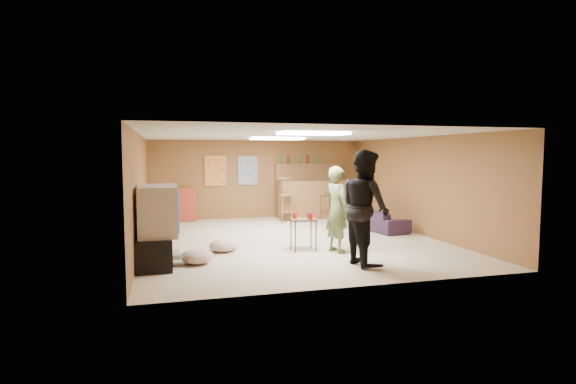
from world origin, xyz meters
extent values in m
plane|color=beige|center=(0.00, 0.00, 0.00)|extent=(7.00, 7.00, 0.00)
cube|color=silver|center=(0.00, 0.00, 2.20)|extent=(6.00, 7.00, 0.02)
cube|color=brown|center=(0.00, 3.50, 1.10)|extent=(6.00, 0.02, 2.20)
cube|color=brown|center=(0.00, -3.50, 1.10)|extent=(6.00, 0.02, 2.20)
cube|color=brown|center=(-3.00, 0.00, 1.10)|extent=(0.02, 7.00, 2.20)
cube|color=brown|center=(3.00, 0.00, 1.10)|extent=(0.02, 7.00, 2.20)
cube|color=black|center=(-2.72, -1.50, 0.25)|extent=(0.55, 1.30, 0.50)
cube|color=#B2B2B7|center=(-2.50, -1.50, 0.15)|extent=(0.35, 0.50, 0.08)
cube|color=#B2B2B7|center=(-2.65, -1.50, 0.90)|extent=(0.60, 1.10, 0.80)
cube|color=navy|center=(-2.34, -1.50, 0.90)|extent=(0.02, 0.95, 0.65)
cube|color=brown|center=(1.50, 2.95, 0.55)|extent=(2.00, 0.60, 1.10)
cube|color=#3C2613|center=(1.50, 2.70, 1.10)|extent=(2.10, 0.12, 0.05)
cube|color=brown|center=(1.50, 3.40, 1.50)|extent=(2.00, 0.18, 0.05)
cube|color=brown|center=(1.50, 3.42, 1.20)|extent=(2.00, 0.14, 0.60)
cube|color=#BF3F26|center=(-1.20, 3.46, 1.35)|extent=(0.60, 0.03, 0.85)
cube|color=#334C99|center=(-0.30, 3.46, 1.35)|extent=(0.55, 0.03, 0.80)
cube|color=#B43521|center=(-2.00, 3.30, 0.45)|extent=(0.50, 0.26, 0.91)
cube|color=white|center=(0.00, -1.50, 2.17)|extent=(1.20, 0.60, 0.04)
cube|color=white|center=(0.00, 1.20, 2.17)|extent=(1.20, 0.60, 0.04)
imported|color=#5D6D3F|center=(0.51, -1.35, 0.79)|extent=(0.54, 0.67, 1.59)
imported|color=black|center=(0.61, -2.35, 0.94)|extent=(0.78, 0.97, 1.88)
imported|color=black|center=(2.37, 0.66, 0.24)|extent=(0.88, 1.75, 0.49)
cube|color=#3C2613|center=(-0.05, -1.09, 0.30)|extent=(0.50, 0.42, 0.60)
cylinder|color=#BA0C0C|center=(-0.19, -1.01, 0.65)|extent=(0.08, 0.08, 0.10)
cylinder|color=#BA0C0C|center=(0.05, -1.20, 0.66)|extent=(0.09, 0.09, 0.12)
cylinder|color=#152195|center=(0.09, -1.02, 0.66)|extent=(0.09, 0.09, 0.11)
ellipsoid|color=tan|center=(-1.52, -0.79, 0.12)|extent=(0.56, 0.56, 0.23)
ellipsoid|color=tan|center=(-1.43, -0.66, 0.10)|extent=(0.53, 0.53, 0.20)
ellipsoid|color=tan|center=(-2.05, -1.60, 0.12)|extent=(0.69, 0.69, 0.24)
camera|label=1|loc=(-2.51, -9.05, 1.81)|focal=28.00mm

